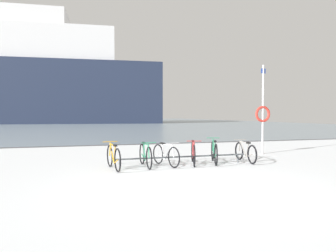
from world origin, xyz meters
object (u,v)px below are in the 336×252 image
object	(u,v)px
bicycle_4	(214,152)
bicycle_5	(245,152)
bicycle_2	(166,155)
bicycle_0	(113,157)
bicycle_1	(145,155)
rescue_post	(263,111)
bicycle_3	(193,153)

from	to	relation	value
bicycle_4	bicycle_5	xyz separation A→B (m)	(1.14, -0.07, -0.03)
bicycle_2	bicycle_4	xyz separation A→B (m)	(1.73, 0.08, 0.02)
bicycle_0	bicycle_1	xyz separation A→B (m)	(1.01, 0.16, -0.00)
bicycle_5	rescue_post	xyz separation A→B (m)	(1.83, 1.74, 1.44)
rescue_post	bicycle_0	bearing A→B (deg)	-163.28
bicycle_2	rescue_post	xyz separation A→B (m)	(4.70, 1.76, 1.43)
bicycle_1	bicycle_2	size ratio (longest dim) A/B	1.07
bicycle_5	rescue_post	size ratio (longest dim) A/B	0.45
bicycle_1	bicycle_3	distance (m)	1.63
bicycle_0	bicycle_1	bearing A→B (deg)	8.78
bicycle_5	bicycle_2	bearing A→B (deg)	-179.67
bicycle_0	bicycle_1	distance (m)	1.02
rescue_post	bicycle_4	bearing A→B (deg)	-150.54
bicycle_3	rescue_post	xyz separation A→B (m)	(3.74, 1.70, 1.41)
bicycle_4	rescue_post	size ratio (longest dim) A/B	0.46
bicycle_2	bicycle_4	distance (m)	1.73
rescue_post	bicycle_2	bearing A→B (deg)	-159.46
bicycle_1	bicycle_5	bearing A→B (deg)	0.25
bicycle_4	bicycle_3	bearing A→B (deg)	-178.41
rescue_post	bicycle_5	bearing A→B (deg)	-136.30
bicycle_3	bicycle_4	world-z (taller)	bicycle_4
bicycle_0	bicycle_4	size ratio (longest dim) A/B	0.97
bicycle_2	bicycle_3	world-z (taller)	bicycle_3
bicycle_2	bicycle_3	size ratio (longest dim) A/B	0.92
bicycle_4	bicycle_2	bearing A→B (deg)	-177.22
bicycle_0	bicycle_5	bearing A→B (deg)	2.16
bicycle_1	rescue_post	size ratio (longest dim) A/B	0.45
bicycle_5	rescue_post	distance (m)	2.91
bicycle_3	bicycle_5	bearing A→B (deg)	-1.39
bicycle_2	bicycle_5	xyz separation A→B (m)	(2.88, 0.02, -0.01)
bicycle_2	rescue_post	distance (m)	5.22
bicycle_2	bicycle_3	bearing A→B (deg)	3.73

